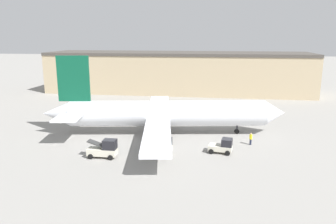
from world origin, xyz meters
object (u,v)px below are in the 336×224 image
Objects in this scene: airplane at (161,114)px; belt_loader_truck at (104,149)px; baggage_tug at (222,146)px; pushback_tug at (161,145)px; ground_crew_worker at (251,138)px.

airplane reaches higher than belt_loader_truck.
pushback_tug is at bearing -162.71° from baggage_tug.
airplane reaches higher than pushback_tug.
airplane is 11.54× the size of baggage_tug.
belt_loader_truck is at bearing 39.12° from ground_crew_worker.
airplane is 11.45m from baggage_tug.
baggage_tug is at bearing 14.32° from belt_loader_truck.
airplane reaches higher than baggage_tug.
pushback_tug reaches higher than baggage_tug.
airplane is 10.46× the size of pushback_tug.
baggage_tug is 14.52m from belt_loader_truck.
baggage_tug is at bearing 60.92° from ground_crew_worker.
belt_loader_truck is (-5.19, -10.55, -2.07)m from airplane.
ground_crew_worker is 0.54× the size of baggage_tug.
baggage_tug reaches higher than ground_crew_worker.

